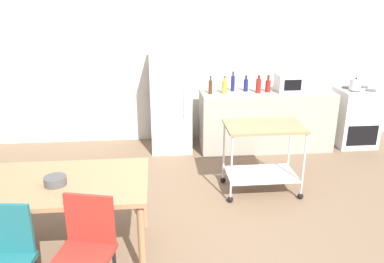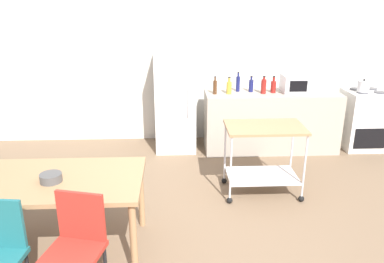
{
  "view_description": "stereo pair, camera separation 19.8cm",
  "coord_description": "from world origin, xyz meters",
  "px_view_note": "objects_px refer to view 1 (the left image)",
  "views": [
    {
      "loc": [
        -0.76,
        -2.94,
        2.28
      ],
      "look_at": [
        -0.37,
        1.2,
        0.8
      ],
      "focal_mm": 36.1,
      "sensor_mm": 36.0,
      "label": 1
    },
    {
      "loc": [
        -0.56,
        -2.95,
        2.28
      ],
      "look_at": [
        -0.37,
        1.2,
        0.8
      ],
      "focal_mm": 36.1,
      "sensor_mm": 36.0,
      "label": 2
    }
  ],
  "objects_px": {
    "bottle_hot_sauce": "(233,83)",
    "chair_teal": "(2,259)",
    "refrigerator": "(171,100)",
    "kitchen_cart": "(263,147)",
    "microwave": "(292,83)",
    "bottle_wine": "(258,85)",
    "bottle_sesame_oil": "(268,85)",
    "chair_red": "(86,247)",
    "bottle_vinegar": "(224,87)",
    "kettle": "(355,84)",
    "bottle_soy_sauce": "(210,87)",
    "dining_table": "(62,190)",
    "bottle_soda": "(246,85)",
    "stove_oven": "(355,117)",
    "fruit_bowl": "(55,181)"
  },
  "relations": [
    {
      "from": "bottle_soda",
      "to": "microwave",
      "type": "height_order",
      "value": "microwave"
    },
    {
      "from": "bottle_hot_sauce",
      "to": "bottle_sesame_oil",
      "type": "distance_m",
      "value": 0.52
    },
    {
      "from": "bottle_soy_sauce",
      "to": "bottle_vinegar",
      "type": "relative_size",
      "value": 1.04
    },
    {
      "from": "bottle_vinegar",
      "to": "microwave",
      "type": "xyz_separation_m",
      "value": [
        1.03,
        0.05,
        0.03
      ]
    },
    {
      "from": "bottle_soda",
      "to": "bottle_soy_sauce",
      "type": "bearing_deg",
      "value": -168.31
    },
    {
      "from": "kitchen_cart",
      "to": "bottle_soy_sauce",
      "type": "relative_size",
      "value": 3.47
    },
    {
      "from": "chair_red",
      "to": "bottle_soy_sauce",
      "type": "height_order",
      "value": "bottle_soy_sauce"
    },
    {
      "from": "bottle_hot_sauce",
      "to": "chair_teal",
      "type": "bearing_deg",
      "value": -124.89
    },
    {
      "from": "bottle_soda",
      "to": "bottle_wine",
      "type": "xyz_separation_m",
      "value": [
        0.16,
        -0.12,
        0.01
      ]
    },
    {
      "from": "chair_red",
      "to": "bottle_hot_sauce",
      "type": "bearing_deg",
      "value": 75.89
    },
    {
      "from": "bottle_sesame_oil",
      "to": "stove_oven",
      "type": "bearing_deg",
      "value": 0.96
    },
    {
      "from": "bottle_wine",
      "to": "bottle_sesame_oil",
      "type": "bearing_deg",
      "value": 16.07
    },
    {
      "from": "dining_table",
      "to": "refrigerator",
      "type": "xyz_separation_m",
      "value": [
        1.06,
        2.54,
        0.1
      ]
    },
    {
      "from": "stove_oven",
      "to": "kettle",
      "type": "bearing_deg",
      "value": -140.33
    },
    {
      "from": "refrigerator",
      "to": "bottle_soda",
      "type": "height_order",
      "value": "refrigerator"
    },
    {
      "from": "chair_red",
      "to": "chair_teal",
      "type": "relative_size",
      "value": 1.0
    },
    {
      "from": "stove_oven",
      "to": "refrigerator",
      "type": "relative_size",
      "value": 0.59
    },
    {
      "from": "chair_red",
      "to": "kettle",
      "type": "relative_size",
      "value": 3.71
    },
    {
      "from": "bottle_vinegar",
      "to": "bottle_hot_sauce",
      "type": "height_order",
      "value": "bottle_hot_sauce"
    },
    {
      "from": "chair_teal",
      "to": "microwave",
      "type": "relative_size",
      "value": 1.93
    },
    {
      "from": "refrigerator",
      "to": "kettle",
      "type": "bearing_deg",
      "value": -3.7
    },
    {
      "from": "kitchen_cart",
      "to": "bottle_sesame_oil",
      "type": "relative_size",
      "value": 3.67
    },
    {
      "from": "refrigerator",
      "to": "microwave",
      "type": "xyz_separation_m",
      "value": [
        1.82,
        -0.09,
        0.25
      ]
    },
    {
      "from": "bottle_hot_sauce",
      "to": "bottle_soy_sauce",
      "type": "bearing_deg",
      "value": -157.99
    },
    {
      "from": "kettle",
      "to": "bottle_vinegar",
      "type": "bearing_deg",
      "value": 178.94
    },
    {
      "from": "bottle_vinegar",
      "to": "microwave",
      "type": "relative_size",
      "value": 0.55
    },
    {
      "from": "dining_table",
      "to": "bottle_soy_sauce",
      "type": "relative_size",
      "value": 5.72
    },
    {
      "from": "refrigerator",
      "to": "chair_teal",
      "type": "bearing_deg",
      "value": -112.2
    },
    {
      "from": "bottle_vinegar",
      "to": "kitchen_cart",
      "type": "bearing_deg",
      "value": -80.03
    },
    {
      "from": "refrigerator",
      "to": "microwave",
      "type": "height_order",
      "value": "refrigerator"
    },
    {
      "from": "bottle_soy_sauce",
      "to": "bottle_hot_sauce",
      "type": "relative_size",
      "value": 0.89
    },
    {
      "from": "refrigerator",
      "to": "kitchen_cart",
      "type": "relative_size",
      "value": 1.7
    },
    {
      "from": "dining_table",
      "to": "bottle_vinegar",
      "type": "bearing_deg",
      "value": 52.43
    },
    {
      "from": "kitchen_cart",
      "to": "bottle_sesame_oil",
      "type": "distance_m",
      "value": 1.51
    },
    {
      "from": "bottle_soy_sauce",
      "to": "bottle_soda",
      "type": "relative_size",
      "value": 1.1
    },
    {
      "from": "kitchen_cart",
      "to": "stove_oven",
      "type": "bearing_deg",
      "value": 37.0
    },
    {
      "from": "dining_table",
      "to": "bottle_vinegar",
      "type": "height_order",
      "value": "bottle_vinegar"
    },
    {
      "from": "kitchen_cart",
      "to": "bottle_soda",
      "type": "height_order",
      "value": "bottle_soda"
    },
    {
      "from": "bottle_hot_sauce",
      "to": "bottle_wine",
      "type": "xyz_separation_m",
      "value": [
        0.36,
        -0.15,
        -0.01
      ]
    },
    {
      "from": "bottle_soda",
      "to": "bottle_wine",
      "type": "distance_m",
      "value": 0.2
    },
    {
      "from": "microwave",
      "to": "fruit_bowl",
      "type": "bearing_deg",
      "value": -139.22
    },
    {
      "from": "kitchen_cart",
      "to": "microwave",
      "type": "xyz_separation_m",
      "value": [
        0.79,
        1.4,
        0.46
      ]
    },
    {
      "from": "refrigerator",
      "to": "bottle_wine",
      "type": "xyz_separation_m",
      "value": [
        1.3,
        -0.15,
        0.24
      ]
    },
    {
      "from": "bottle_sesame_oil",
      "to": "kettle",
      "type": "relative_size",
      "value": 1.03
    },
    {
      "from": "bottle_sesame_oil",
      "to": "microwave",
      "type": "bearing_deg",
      "value": 1.95
    },
    {
      "from": "kettle",
      "to": "chair_teal",
      "type": "bearing_deg",
      "value": -143.17
    },
    {
      "from": "dining_table",
      "to": "chair_red",
      "type": "distance_m",
      "value": 0.72
    },
    {
      "from": "bottle_sesame_oil",
      "to": "kitchen_cart",
      "type": "bearing_deg",
      "value": -107.15
    },
    {
      "from": "bottle_soy_sauce",
      "to": "stove_oven",
      "type": "bearing_deg",
      "value": 1.67
    },
    {
      "from": "kitchen_cart",
      "to": "microwave",
      "type": "bearing_deg",
      "value": 60.48
    }
  ]
}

